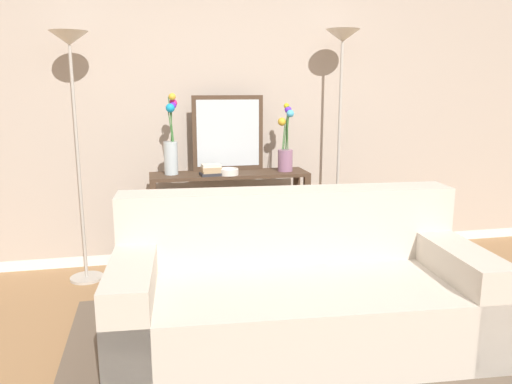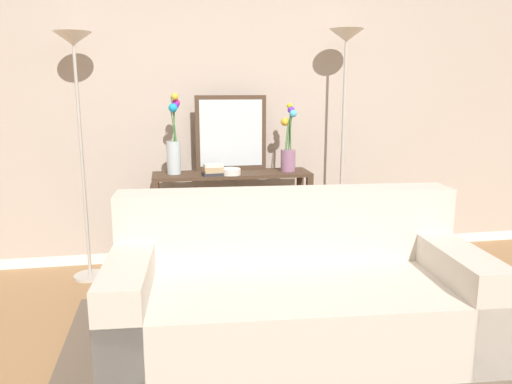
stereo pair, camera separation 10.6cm
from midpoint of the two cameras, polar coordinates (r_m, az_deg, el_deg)
name	(u,v)px [view 1 (the left image)]	position (r m, az deg, el deg)	size (l,w,h in m)	color
back_wall	(235,111)	(4.40, -3.17, 9.28)	(12.00, 0.15, 2.62)	white
area_rug	(303,353)	(3.03, 4.42, -17.96)	(2.72, 1.99, 0.01)	brown
couch	(297,293)	(3.03, 3.69, -11.51)	(2.18, 1.12, 0.88)	beige
console_table	(230,204)	(4.10, -3.77, -1.40)	(1.28, 0.34, 0.83)	#473323
floor_lamp_left	(73,89)	(4.01, -21.03, 11.02)	(0.28, 0.28, 1.91)	#B7B2A8
floor_lamp_right	(341,83)	(4.25, 9.01, 12.30)	(0.28, 0.28, 1.97)	#B7B2A8
wall_mirror	(228,133)	(4.14, -3.98, 6.76)	(0.59, 0.02, 0.62)	#473323
vase_tall_flowers	(171,146)	(3.99, -10.48, 5.27)	(0.12, 0.12, 0.64)	silver
vase_short_flowers	(286,148)	(4.10, 2.67, 5.02)	(0.12, 0.13, 0.55)	gray
fruit_bowl	(229,172)	(3.94, -3.93, 2.35)	(0.15, 0.15, 0.05)	silver
book_stack	(212,170)	(3.93, -5.90, 2.49)	(0.20, 0.15, 0.09)	#2D2D33
book_row_under_console	(193,266)	(4.22, -7.96, -8.39)	(0.41, 0.17, 0.12)	#6B3360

